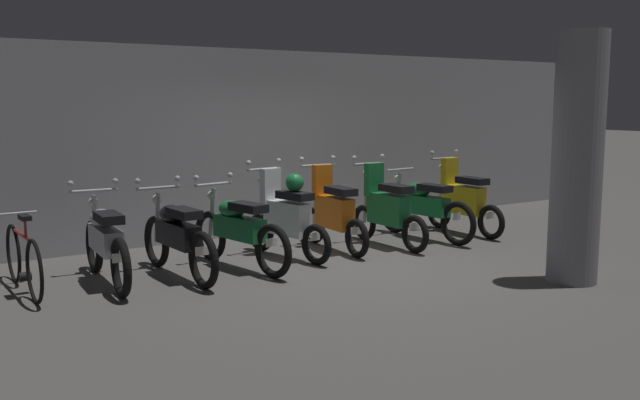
{
  "coord_description": "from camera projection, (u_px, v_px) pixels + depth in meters",
  "views": [
    {
      "loc": [
        -5.13,
        -7.07,
        2.08
      ],
      "look_at": [
        0.07,
        0.77,
        0.75
      ],
      "focal_mm": 39.57,
      "sensor_mm": 36.0,
      "label": 1
    }
  ],
  "objects": [
    {
      "name": "ground_plane",
      "position": [
        348.0,
        266.0,
        8.93
      ],
      "size": [
        80.0,
        80.0,
        0.0
      ],
      "primitive_type": "plane",
      "color": "#565451"
    },
    {
      "name": "back_wall",
      "position": [
        247.0,
        143.0,
        10.96
      ],
      "size": [
        16.0,
        0.3,
        2.85
      ],
      "primitive_type": "cube",
      "color": "#ADADB2",
      "rests_on": "ground"
    },
    {
      "name": "motorbike_slot_0",
      "position": [
        105.0,
        241.0,
        8.02
      ],
      "size": [
        0.59,
        1.95,
        1.15
      ],
      "color": "black",
      "rests_on": "ground"
    },
    {
      "name": "motorbike_slot_1",
      "position": [
        177.0,
        236.0,
        8.33
      ],
      "size": [
        0.59,
        1.95,
        1.15
      ],
      "color": "black",
      "rests_on": "ground"
    },
    {
      "name": "motorbike_slot_2",
      "position": [
        238.0,
        229.0,
        8.75
      ],
      "size": [
        0.58,
        1.94,
        1.15
      ],
      "color": "black",
      "rests_on": "ground"
    },
    {
      "name": "motorbike_slot_3",
      "position": [
        286.0,
        215.0,
        9.34
      ],
      "size": [
        0.58,
        1.67,
        1.29
      ],
      "color": "black",
      "rests_on": "ground"
    },
    {
      "name": "motorbike_slot_4",
      "position": [
        333.0,
        213.0,
        9.84
      ],
      "size": [
        0.59,
        1.68,
        1.29
      ],
      "color": "black",
      "rests_on": "ground"
    },
    {
      "name": "motorbike_slot_5",
      "position": [
        387.0,
        209.0,
        10.12
      ],
      "size": [
        0.59,
        1.68,
        1.29
      ],
      "color": "black",
      "rests_on": "ground"
    },
    {
      "name": "motorbike_slot_6",
      "position": [
        424.0,
        207.0,
        10.64
      ],
      "size": [
        0.56,
        1.95,
        1.03
      ],
      "color": "black",
      "rests_on": "ground"
    },
    {
      "name": "motorbike_slot_7",
      "position": [
        462.0,
        200.0,
        11.08
      ],
      "size": [
        0.59,
        1.68,
        1.29
      ],
      "color": "black",
      "rests_on": "ground"
    },
    {
      "name": "bicycle",
      "position": [
        23.0,
        260.0,
        7.65
      ],
      "size": [
        0.5,
        1.73,
        0.89
      ],
      "color": "black",
      "rests_on": "ground"
    },
    {
      "name": "support_pillar",
      "position": [
        577.0,
        159.0,
        7.96
      ],
      "size": [
        0.57,
        0.57,
        2.85
      ],
      "primitive_type": "cylinder",
      "color": "gray",
      "rests_on": "ground"
    }
  ]
}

